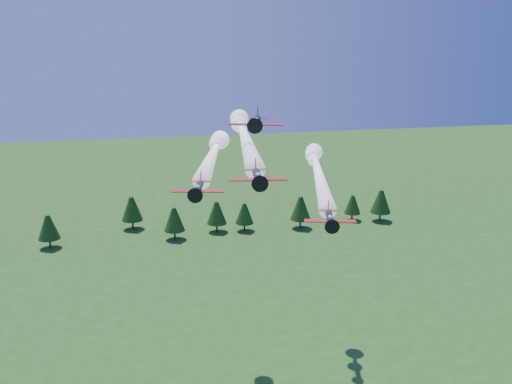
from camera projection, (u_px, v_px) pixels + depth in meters
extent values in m
cylinder|color=black|center=(258.00, 176.00, 66.94)|extent=(1.62, 5.06, 0.92)
cone|color=black|center=(259.00, 182.00, 64.14)|extent=(1.03, 0.95, 0.92)
cone|color=black|center=(260.00, 184.00, 63.61)|extent=(0.46, 0.47, 0.41)
cylinder|color=black|center=(260.00, 184.00, 63.46)|extent=(1.92, 0.31, 1.93)
cube|color=red|center=(258.00, 179.00, 66.66)|extent=(6.93, 2.20, 0.11)
cube|color=red|center=(255.00, 170.00, 70.07)|extent=(2.76, 1.15, 0.06)
cube|color=red|center=(255.00, 164.00, 69.97)|extent=(0.21, 0.88, 1.34)
ellipsoid|color=#8DAADB|center=(258.00, 175.00, 66.04)|extent=(0.81, 1.19, 0.57)
sphere|color=white|center=(242.00, 128.00, 102.64)|extent=(2.30, 2.30, 2.30)
sphere|color=white|center=(241.00, 124.00, 107.19)|extent=(3.00, 3.00, 3.00)
sphere|color=white|center=(239.00, 120.00, 111.73)|extent=(3.70, 3.70, 3.70)
cylinder|color=black|center=(198.00, 188.00, 76.93)|extent=(2.14, 5.34, 0.97)
cone|color=black|center=(196.00, 194.00, 73.97)|extent=(1.15, 1.07, 0.97)
cone|color=black|center=(195.00, 195.00, 73.41)|extent=(0.52, 0.52, 0.43)
cylinder|color=black|center=(195.00, 196.00, 73.25)|extent=(2.00, 0.50, 2.05)
cube|color=red|center=(198.00, 191.00, 76.64)|extent=(7.32, 2.91, 0.12)
cube|color=red|center=(201.00, 181.00, 80.25)|extent=(2.94, 1.44, 0.07)
cube|color=red|center=(201.00, 176.00, 80.14)|extent=(0.29, 0.92, 1.41)
ellipsoid|color=#8DAADB|center=(198.00, 187.00, 75.98)|extent=(0.95, 1.30, 0.61)
sphere|color=white|center=(216.00, 146.00, 106.55)|extent=(2.30, 2.30, 2.30)
sphere|color=white|center=(218.00, 142.00, 110.21)|extent=(3.00, 3.00, 3.00)
sphere|color=white|center=(219.00, 139.00, 113.87)|extent=(3.70, 3.70, 3.70)
cylinder|color=black|center=(330.00, 218.00, 77.63)|extent=(2.25, 5.20, 0.95)
cone|color=black|center=(332.00, 225.00, 74.75)|extent=(1.14, 1.07, 0.95)
cone|color=black|center=(332.00, 226.00, 74.20)|extent=(0.51, 0.52, 0.42)
cylinder|color=black|center=(332.00, 227.00, 74.04)|extent=(1.94, 0.55, 2.00)
cube|color=red|center=(330.00, 221.00, 77.35)|extent=(7.13, 3.06, 0.11)
cube|color=red|center=(328.00, 210.00, 80.87)|extent=(2.87, 1.49, 0.07)
cube|color=red|center=(328.00, 205.00, 80.76)|extent=(0.32, 0.89, 1.38)
ellipsoid|color=#8DAADB|center=(331.00, 217.00, 76.71)|extent=(0.96, 1.28, 0.59)
sphere|color=white|center=(315.00, 160.00, 113.73)|extent=(2.30, 2.30, 2.30)
sphere|color=white|center=(314.00, 156.00, 118.32)|extent=(3.00, 3.00, 3.00)
sphere|color=white|center=(313.00, 151.00, 122.90)|extent=(3.70, 3.70, 3.70)
cylinder|color=black|center=(256.00, 122.00, 82.27)|extent=(2.55, 5.82, 1.06)
cone|color=black|center=(255.00, 125.00, 79.04)|extent=(1.28, 1.20, 1.06)
cone|color=black|center=(255.00, 126.00, 78.43)|extent=(0.58, 0.59, 0.47)
cylinder|color=black|center=(255.00, 126.00, 78.26)|extent=(2.16, 0.63, 2.23)
cube|color=red|center=(256.00, 124.00, 81.95)|extent=(7.97, 3.47, 0.13)
cube|color=red|center=(258.00, 118.00, 85.89)|extent=(3.21, 1.69, 0.07)
cube|color=red|center=(258.00, 112.00, 85.77)|extent=(0.36, 1.00, 1.54)
ellipsoid|color=#8DAADB|center=(256.00, 120.00, 81.24)|extent=(1.08, 1.43, 0.66)
cylinder|color=#382314|center=(50.00, 243.00, 176.35)|extent=(0.60, 0.60, 2.95)
cone|color=black|center=(48.00, 227.00, 174.96)|extent=(6.74, 6.74, 7.58)
cylinder|color=#382314|center=(175.00, 235.00, 183.82)|extent=(0.60, 0.60, 2.95)
cone|color=black|center=(174.00, 219.00, 182.43)|extent=(6.75, 6.75, 7.59)
cylinder|color=#382314|center=(380.00, 217.00, 202.13)|extent=(0.60, 0.60, 3.14)
cone|color=black|center=(381.00, 201.00, 200.65)|extent=(7.18, 7.18, 8.08)
cylinder|color=#382314|center=(133.00, 224.00, 193.69)|extent=(0.60, 0.60, 3.14)
cone|color=black|center=(132.00, 209.00, 192.21)|extent=(7.19, 7.19, 8.08)
cylinder|color=#382314|center=(352.00, 217.00, 202.90)|extent=(0.60, 0.60, 2.56)
cone|color=black|center=(352.00, 204.00, 201.69)|extent=(5.86, 5.86, 6.59)
cylinder|color=#382314|center=(244.00, 227.00, 191.80)|extent=(0.60, 0.60, 2.68)
cone|color=black|center=(244.00, 213.00, 190.54)|extent=(6.12, 6.12, 6.89)
cylinder|color=#382314|center=(300.00, 224.00, 194.56)|extent=(0.60, 0.60, 3.09)
cone|color=black|center=(301.00, 208.00, 193.11)|extent=(7.06, 7.06, 7.95)
cylinder|color=#382314|center=(217.00, 228.00, 190.89)|extent=(0.60, 0.60, 2.90)
cone|color=black|center=(217.00, 213.00, 189.53)|extent=(6.64, 6.64, 7.47)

